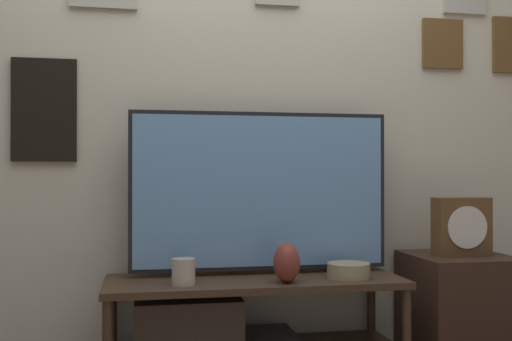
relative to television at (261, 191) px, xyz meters
name	(u,v)px	position (x,y,z in m)	size (l,w,h in m)	color
wall_back	(245,99)	(-0.04, 0.18, 0.44)	(6.40, 0.08, 2.70)	beige
media_console	(231,324)	(-0.15, -0.10, -0.58)	(1.30, 0.46, 0.53)	#422D1E
television	(261,191)	(0.00, 0.00, 0.00)	(1.19, 0.05, 0.74)	black
vase_wide_bowl	(349,271)	(0.36, -0.18, -0.35)	(0.19, 0.19, 0.07)	tan
vase_urn_stoneware	(287,263)	(0.07, -0.23, -0.30)	(0.11, 0.13, 0.17)	brown
candle_jar	(183,272)	(-0.36, -0.21, -0.32)	(0.10, 0.10, 0.11)	#C1B29E
side_table	(459,320)	(0.93, -0.10, -0.61)	(0.45, 0.46, 0.61)	#382319
mantel_clock	(462,226)	(0.93, -0.12, -0.17)	(0.26, 0.11, 0.27)	brown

